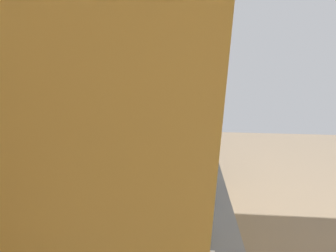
% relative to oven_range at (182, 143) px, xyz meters
% --- Properties ---
extents(ground_plane, '(5.86, 5.86, 0.00)m').
position_rel_oven_range_xyz_m(ground_plane, '(-1.31, -1.20, -0.48)').
color(ground_plane, brown).
extents(wall_back, '(3.78, 0.12, 2.76)m').
position_rel_oven_range_xyz_m(wall_back, '(-1.31, 0.39, 0.90)').
color(wall_back, beige).
rests_on(wall_back, ground_plane).
extents(counter_run, '(2.83, 0.65, 0.93)m').
position_rel_oven_range_xyz_m(counter_run, '(-1.72, 0.02, -0.01)').
color(counter_run, '#DDC16E').
rests_on(counter_run, ground_plane).
extents(upper_cabinets, '(1.89, 0.35, 0.58)m').
position_rel_oven_range_xyz_m(upper_cabinets, '(-1.72, 0.15, 1.26)').
color(upper_cabinets, '#E0BA6D').
extents(window_back_wall, '(0.60, 0.02, 0.55)m').
position_rel_oven_range_xyz_m(window_back_wall, '(-2.39, 0.32, 0.79)').
color(window_back_wall, '#997A4C').
extents(oven_range, '(0.61, 0.66, 1.11)m').
position_rel_oven_range_xyz_m(oven_range, '(0.00, 0.00, 0.00)').
color(oven_range, black).
rests_on(oven_range, ground_plane).
extents(microwave, '(0.51, 0.35, 0.34)m').
position_rel_oven_range_xyz_m(microwave, '(-1.71, 0.03, 0.62)').
color(microwave, white).
rests_on(microwave, counter_run).
extents(bowl, '(0.20, 0.20, 0.06)m').
position_rel_oven_range_xyz_m(bowl, '(-1.25, -0.06, 0.48)').
color(bowl, silver).
rests_on(bowl, counter_run).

